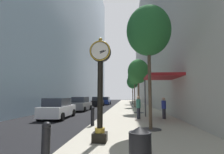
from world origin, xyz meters
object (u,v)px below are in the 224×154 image
Objects in this scene: street_tree_mid_near at (138,72)px; trash_bin at (140,149)px; street_tree_mid_far at (134,77)px; car_black_mid at (98,102)px; bollard_third at (93,116)px; pedestrian_walking at (164,108)px; car_blue_near at (105,101)px; street_tree_far at (133,82)px; street_tree_near at (148,31)px; pedestrian_by_clock at (138,107)px; car_white_trailing at (58,108)px; bollard_nearest at (46,143)px; bollard_fourth at (100,111)px; car_grey_far at (81,104)px; street_clock at (100,83)px.

street_tree_mid_near is 14.77m from trash_bin.
street_tree_mid_far reaches higher than car_black_mid.
pedestrian_walking is (4.87, 3.46, 0.27)m from bollard_third.
pedestrian_walking is 23.69m from car_blue_near.
street_tree_mid_near is at bearing -72.25° from car_blue_near.
street_tree_mid_near reaches higher than car_blue_near.
street_tree_far is at bearing 94.04° from pedestrian_walking.
street_tree_far is (0.00, 26.94, -0.71)m from street_tree_near.
car_blue_near is at bearing 98.48° from trash_bin.
street_tree_far is at bearing 90.00° from street_tree_mid_near.
car_white_trailing is at bearing 173.61° from pedestrian_by_clock.
street_tree_near is at bearing -73.39° from car_black_mid.
street_tree_near reaches higher than car_white_trailing.
street_tree_mid_near is 3.49× the size of pedestrian_walking.
pedestrian_walking is at bearing -65.00° from car_black_mid.
bollard_nearest and bollard_fourth have the same top height.
car_black_mid is (-5.50, 26.86, 0.14)m from trash_bin.
street_tree_far reaches higher than bollard_third.
street_tree_mid_near is at bearing -90.00° from street_tree_mid_far.
bollard_fourth is at bearing -65.68° from car_grey_far.
bollard_third is at bearing -84.60° from car_blue_near.
street_tree_mid_far is at bearing 61.67° from car_white_trailing.
trash_bin is at bearing -92.31° from street_tree_mid_far.
car_white_trailing is at bearing 122.09° from street_clock.
car_grey_far is at bearing 137.93° from pedestrian_walking.
street_tree_near is at bearing -77.97° from car_blue_near.
car_white_trailing is at bearing -92.02° from car_black_mid.
bollard_third is 0.25× the size of car_grey_far.
bollard_nearest is at bearing 175.74° from trash_bin.
street_tree_near reaches higher than bollard_fourth.
street_tree_far is at bearing 85.59° from street_clock.
car_white_trailing is (-1.30, -21.96, 0.02)m from car_blue_near.
car_black_mid is (-4.16, 24.24, -1.56)m from street_clock.
street_tree_far is (2.28, 29.59, 2.36)m from street_clock.
street_tree_mid_near reaches higher than car_grey_far.
bollard_fourth is (-0.99, 6.55, -1.67)m from street_clock.
pedestrian_walking is 0.39× the size of car_black_mid.
street_clock reaches higher than bollard_fourth.
street_tree_far is 1.30× the size of car_white_trailing.
trash_bin is 0.24× the size of car_grey_far.
bollard_nearest is at bearing -122.66° from street_tree_near.
car_grey_far reaches higher than trash_bin.
car_grey_far is (-3.70, 17.19, 0.12)m from bollard_nearest.
car_blue_near reaches higher than bollard_third.
street_tree_far is at bearing 89.13° from pedestrian_by_clock.
street_clock is 9.08m from car_white_trailing.
car_white_trailing is at bearing -107.70° from street_tree_far.
car_black_mid is (-6.44, 12.61, -3.62)m from street_tree_mid_near.
car_grey_far is at bearing 89.56° from car_white_trailing.
car_black_mid is at bearing 98.71° from bollard_third.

